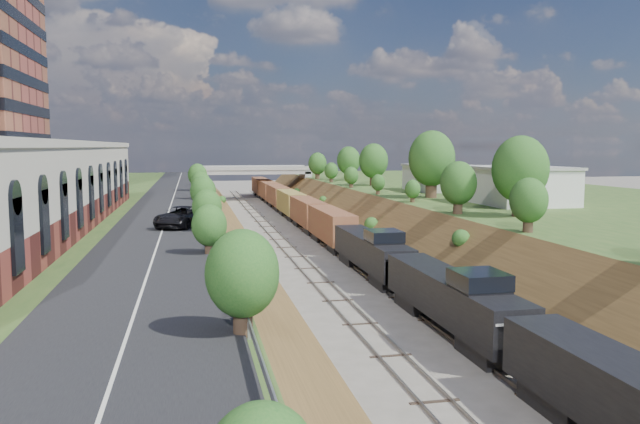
% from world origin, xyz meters
% --- Properties ---
extents(platform_left, '(44.00, 180.00, 5.00)m').
position_xyz_m(platform_left, '(-33.00, 60.00, 2.50)').
color(platform_left, '#325322').
rests_on(platform_left, ground).
extents(platform_right, '(44.00, 180.00, 5.00)m').
position_xyz_m(platform_right, '(33.00, 60.00, 2.50)').
color(platform_right, '#325322').
rests_on(platform_right, ground).
extents(embankment_left, '(10.00, 180.00, 10.00)m').
position_xyz_m(embankment_left, '(-11.00, 60.00, 0.00)').
color(embankment_left, brown).
rests_on(embankment_left, ground).
extents(embankment_right, '(10.00, 180.00, 10.00)m').
position_xyz_m(embankment_right, '(11.00, 60.00, 0.00)').
color(embankment_right, brown).
rests_on(embankment_right, ground).
extents(rail_left_track, '(1.58, 180.00, 0.18)m').
position_xyz_m(rail_left_track, '(-2.60, 60.00, 0.09)').
color(rail_left_track, gray).
rests_on(rail_left_track, ground).
extents(rail_right_track, '(1.58, 180.00, 0.18)m').
position_xyz_m(rail_right_track, '(2.60, 60.00, 0.09)').
color(rail_right_track, gray).
rests_on(rail_right_track, ground).
extents(road, '(8.00, 180.00, 0.10)m').
position_xyz_m(road, '(-15.50, 60.00, 5.05)').
color(road, black).
rests_on(road, platform_left).
extents(guardrail, '(0.10, 171.00, 0.70)m').
position_xyz_m(guardrail, '(-11.40, 59.80, 5.55)').
color(guardrail, '#99999E').
rests_on(guardrail, platform_left).
extents(overpass, '(24.50, 8.30, 7.40)m').
position_xyz_m(overpass, '(0.00, 122.00, 4.92)').
color(overpass, gray).
rests_on(overpass, ground).
extents(white_building_near, '(9.00, 12.00, 4.00)m').
position_xyz_m(white_building_near, '(23.50, 52.00, 7.00)').
color(white_building_near, silver).
rests_on(white_building_near, platform_right).
extents(white_building_far, '(8.00, 10.00, 3.60)m').
position_xyz_m(white_building_far, '(23.00, 74.00, 6.80)').
color(white_building_far, silver).
rests_on(white_building_far, platform_right).
extents(tree_right_large, '(5.25, 5.25, 7.61)m').
position_xyz_m(tree_right_large, '(17.00, 40.00, 9.38)').
color(tree_right_large, '#473323').
rests_on(tree_right_large, platform_right).
extents(tree_left_crest, '(2.45, 2.45, 3.55)m').
position_xyz_m(tree_left_crest, '(-11.80, 20.00, 7.04)').
color(tree_left_crest, '#473323').
rests_on(tree_left_crest, platform_left).
extents(freight_train, '(2.79, 143.11, 4.55)m').
position_xyz_m(freight_train, '(2.60, 70.82, 2.45)').
color(freight_train, black).
rests_on(freight_train, ground).
extents(suv, '(4.94, 6.54, 1.65)m').
position_xyz_m(suv, '(-14.06, 37.86, 5.93)').
color(suv, black).
rests_on(suv, road).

